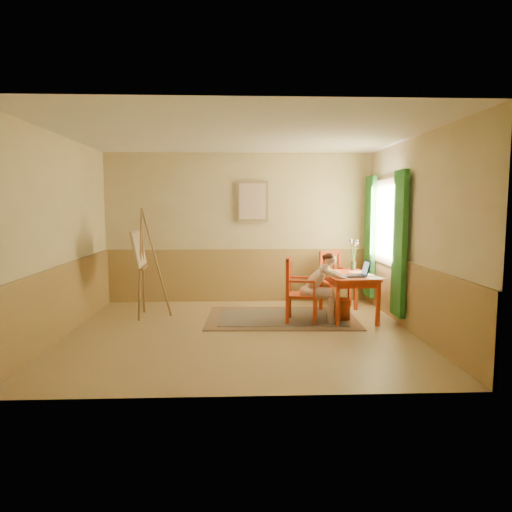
{
  "coord_description": "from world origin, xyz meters",
  "views": [
    {
      "loc": [
        -0.05,
        -6.54,
        1.82
      ],
      "look_at": [
        0.25,
        0.55,
        1.05
      ],
      "focal_mm": 32.6,
      "sensor_mm": 36.0,
      "label": 1
    }
  ],
  "objects_px": {
    "laptop": "(358,273)",
    "easel": "(141,253)",
    "chair_back": "(334,278)",
    "figure": "(321,284)",
    "table": "(348,280)",
    "chair_left": "(299,290)"
  },
  "relations": [
    {
      "from": "chair_back",
      "to": "figure",
      "type": "bearing_deg",
      "value": -110.01
    },
    {
      "from": "easel",
      "to": "laptop",
      "type": "bearing_deg",
      "value": -7.96
    },
    {
      "from": "table",
      "to": "easel",
      "type": "bearing_deg",
      "value": 175.91
    },
    {
      "from": "table",
      "to": "chair_left",
      "type": "bearing_deg",
      "value": -163.29
    },
    {
      "from": "chair_left",
      "to": "figure",
      "type": "bearing_deg",
      "value": -10.83
    },
    {
      "from": "chair_back",
      "to": "figure",
      "type": "height_order",
      "value": "figure"
    },
    {
      "from": "table",
      "to": "laptop",
      "type": "height_order",
      "value": "laptop"
    },
    {
      "from": "chair_back",
      "to": "laptop",
      "type": "bearing_deg",
      "value": -85.54
    },
    {
      "from": "chair_left",
      "to": "easel",
      "type": "distance_m",
      "value": 2.63
    },
    {
      "from": "chair_back",
      "to": "laptop",
      "type": "distance_m",
      "value": 1.31
    },
    {
      "from": "figure",
      "to": "laptop",
      "type": "height_order",
      "value": "figure"
    },
    {
      "from": "easel",
      "to": "chair_left",
      "type": "bearing_deg",
      "value": -10.99
    },
    {
      "from": "chair_left",
      "to": "laptop",
      "type": "distance_m",
      "value": 0.96
    },
    {
      "from": "chair_left",
      "to": "figure",
      "type": "xyz_separation_m",
      "value": [
        0.33,
        -0.06,
        0.1
      ]
    },
    {
      "from": "table",
      "to": "chair_back",
      "type": "bearing_deg",
      "value": 90.47
    },
    {
      "from": "laptop",
      "to": "easel",
      "type": "distance_m",
      "value": 3.49
    },
    {
      "from": "table",
      "to": "chair_back",
      "type": "xyz_separation_m",
      "value": [
        -0.01,
        1.04,
        -0.14
      ]
    },
    {
      "from": "chair_back",
      "to": "easel",
      "type": "relative_size",
      "value": 0.55
    },
    {
      "from": "chair_left",
      "to": "easel",
      "type": "bearing_deg",
      "value": 169.01
    },
    {
      "from": "table",
      "to": "figure",
      "type": "xyz_separation_m",
      "value": [
        -0.5,
        -0.31,
        -0.02
      ]
    },
    {
      "from": "laptop",
      "to": "easel",
      "type": "xyz_separation_m",
      "value": [
        -3.45,
        0.48,
        0.29
      ]
    },
    {
      "from": "chair_back",
      "to": "easel",
      "type": "xyz_separation_m",
      "value": [
        -3.35,
        -0.8,
        0.57
      ]
    }
  ]
}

